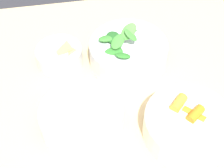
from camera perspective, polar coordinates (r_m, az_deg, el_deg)
dining_table at (r=0.84m, az=1.47°, el=-7.00°), size 1.26×0.83×0.74m
bowl_carrots at (r=0.68m, az=13.75°, el=-7.20°), size 0.19×0.19×0.07m
bowl_greens at (r=0.81m, az=2.90°, el=6.00°), size 0.20×0.20×0.12m
bowl_beans_hotdog at (r=0.68m, az=-5.54°, el=-6.13°), size 0.18×0.18×0.06m
bowl_cookies at (r=0.82m, az=-9.55°, el=5.36°), size 0.12×0.12×0.05m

